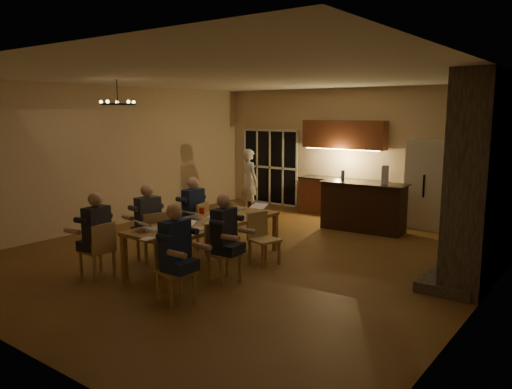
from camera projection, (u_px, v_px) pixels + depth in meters
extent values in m
plane|color=brown|center=(249.00, 255.00, 9.22)|extent=(9.00, 9.00, 0.00)
cube|color=tan|center=(359.00, 152.00, 12.52)|extent=(8.00, 0.04, 3.20)
cube|color=tan|center=(110.00, 157.00, 11.34)|extent=(0.04, 9.00, 3.20)
cube|color=tan|center=(490.00, 189.00, 6.57)|extent=(0.04, 9.00, 3.20)
cube|color=white|center=(249.00, 76.00, 8.69)|extent=(8.00, 9.00, 0.04)
cube|color=black|center=(270.00, 167.00, 14.17)|extent=(1.86, 0.08, 2.10)
cube|color=#61564C|center=(486.00, 178.00, 7.71)|extent=(0.58, 2.50, 3.20)
cube|color=beige|center=(429.00, 184.00, 11.20)|extent=(0.90, 0.68, 2.00)
cube|color=#BA854A|center=(207.00, 242.00, 8.64)|extent=(1.10, 2.88, 0.75)
cube|color=black|center=(363.00, 207.00, 11.00)|extent=(1.93, 0.82, 1.08)
imported|color=silver|center=(249.00, 181.00, 13.01)|extent=(0.71, 0.59, 1.66)
torus|color=black|center=(118.00, 104.00, 9.25)|extent=(0.65, 0.65, 0.03)
cylinder|color=silver|center=(189.00, 222.00, 8.27)|extent=(0.08, 0.08, 0.10)
cylinder|color=silver|center=(232.00, 214.00, 8.89)|extent=(0.08, 0.08, 0.10)
cylinder|color=silver|center=(219.00, 209.00, 9.42)|extent=(0.08, 0.08, 0.10)
cylinder|color=#B6140C|center=(165.00, 236.00, 7.28)|extent=(0.09, 0.09, 0.12)
cylinder|color=#B6140C|center=(202.00, 211.00, 9.17)|extent=(0.10, 0.10, 0.12)
cylinder|color=#B2B2B7|center=(178.00, 226.00, 7.92)|extent=(0.06, 0.06, 0.12)
cylinder|color=#3F0F0C|center=(250.00, 204.00, 9.79)|extent=(0.07, 0.07, 0.12)
cylinder|color=silver|center=(200.00, 229.00, 7.98)|extent=(0.23, 0.23, 0.02)
cylinder|color=silver|center=(153.00, 228.00, 8.00)|extent=(0.25, 0.25, 0.02)
cylinder|color=silver|center=(251.00, 216.00, 8.93)|extent=(0.24, 0.24, 0.02)
cube|color=white|center=(147.00, 239.00, 7.36)|extent=(0.17, 0.22, 0.01)
cylinder|color=#99999E|center=(343.00, 175.00, 11.19)|extent=(0.08, 0.08, 0.24)
cube|color=silver|center=(385.00, 175.00, 10.61)|extent=(0.14, 0.14, 0.40)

